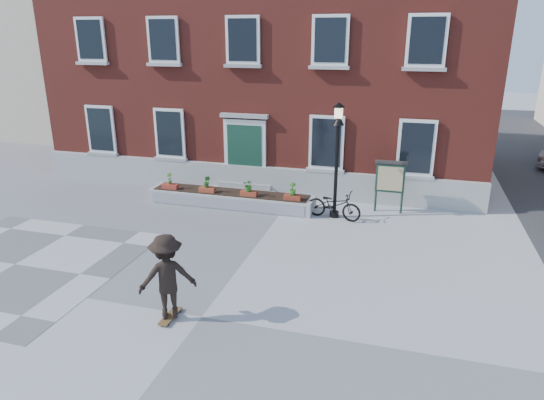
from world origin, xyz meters
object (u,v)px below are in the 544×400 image
(bicycle, at_px, (334,205))
(notice_board, at_px, (390,178))
(skateboarder, at_px, (167,277))
(lamp_post, at_px, (337,145))

(bicycle, bearing_deg, notice_board, -45.41)
(notice_board, distance_m, skateboarder, 9.34)
(notice_board, relative_size, skateboarder, 0.93)
(notice_board, bearing_deg, skateboarder, -117.25)
(bicycle, distance_m, lamp_post, 2.05)
(bicycle, bearing_deg, skateboarder, 171.78)
(lamp_post, xyz_separation_m, skateboarder, (-2.52, -7.32, -1.50))
(bicycle, height_order, notice_board, notice_board)
(lamp_post, height_order, notice_board, lamp_post)
(lamp_post, xyz_separation_m, notice_board, (1.76, 0.98, -1.28))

